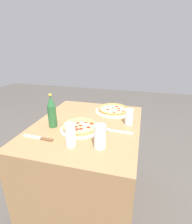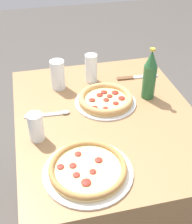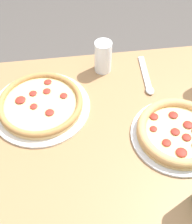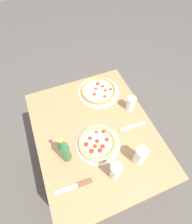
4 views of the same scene
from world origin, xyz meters
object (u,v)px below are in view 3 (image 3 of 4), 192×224
object	(u,v)px
glass_orange_juice	(103,58)
pizza_margherita	(178,132)
pizza_salami	(41,104)
spoon	(147,80)

from	to	relation	value
glass_orange_juice	pizza_margherita	bearing A→B (deg)	118.68
pizza_salami	glass_orange_juice	xyz separation A→B (m)	(-0.22, -0.16, 0.04)
pizza_salami	glass_orange_juice	bearing A→B (deg)	-145.36
pizza_margherita	pizza_salami	distance (m)	0.44
pizza_margherita	glass_orange_juice	xyz separation A→B (m)	(0.18, -0.32, 0.03)
pizza_margherita	glass_orange_juice	size ratio (longest dim) A/B	2.39
glass_orange_juice	spoon	distance (m)	0.17
pizza_margherita	pizza_salami	bearing A→B (deg)	-22.81
pizza_margherita	spoon	distance (m)	0.25
pizza_salami	spoon	bearing A→B (deg)	-168.08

